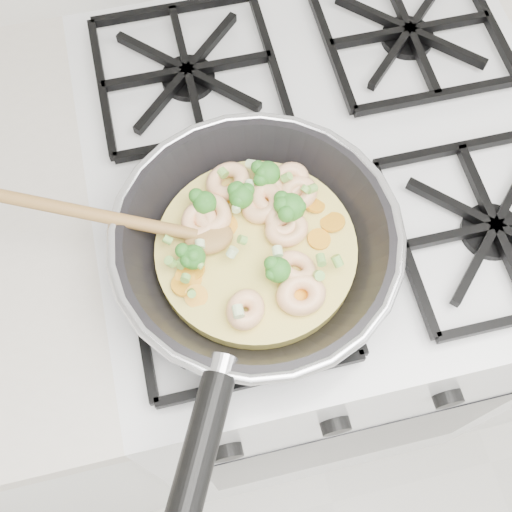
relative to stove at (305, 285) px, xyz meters
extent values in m
cube|color=silver|center=(0.00, 0.00, -0.01)|extent=(0.60, 0.60, 0.90)
cube|color=black|center=(0.00, -0.30, -0.01)|extent=(0.48, 0.00, 0.40)
cube|color=black|center=(0.00, 0.00, 0.45)|extent=(0.56, 0.56, 0.02)
torus|color=silver|center=(-0.12, -0.13, 0.52)|extent=(0.31, 0.31, 0.01)
cylinder|color=black|center=(-0.23, -0.34, 0.52)|extent=(0.11, 0.17, 0.03)
cylinder|color=#E2D262|center=(-0.12, -0.13, 0.48)|extent=(0.22, 0.22, 0.02)
ellipsoid|color=olive|center=(-0.17, -0.11, 0.50)|extent=(0.06, 0.05, 0.02)
cylinder|color=olive|center=(-0.29, -0.07, 0.53)|extent=(0.22, 0.09, 0.06)
torus|color=#F3C390|center=(-0.16, -0.09, 0.50)|extent=(0.05, 0.05, 0.02)
torus|color=#F3C390|center=(-0.09, -0.11, 0.50)|extent=(0.06, 0.06, 0.02)
torus|color=#F3C390|center=(-0.11, -0.08, 0.50)|extent=(0.07, 0.07, 0.02)
torus|color=#F3C390|center=(-0.09, -0.20, 0.50)|extent=(0.05, 0.05, 0.03)
torus|color=#F3C390|center=(-0.10, -0.08, 0.50)|extent=(0.06, 0.06, 0.02)
torus|color=#F3C390|center=(-0.14, -0.05, 0.50)|extent=(0.06, 0.06, 0.02)
torus|color=#F3C390|center=(-0.09, -0.12, 0.50)|extent=(0.05, 0.05, 0.02)
torus|color=#F3C390|center=(-0.15, -0.20, 0.50)|extent=(0.06, 0.06, 0.03)
torus|color=#F3C390|center=(-0.09, -0.17, 0.50)|extent=(0.07, 0.07, 0.03)
torus|color=#F3C390|center=(-0.18, -0.09, 0.50)|extent=(0.06, 0.06, 0.02)
torus|color=#F3C390|center=(-0.07, -0.07, 0.50)|extent=(0.07, 0.07, 0.03)
torus|color=#F3C390|center=(-0.07, -0.08, 0.50)|extent=(0.06, 0.06, 0.03)
ellipsoid|color=#367F29|center=(-0.13, -0.08, 0.51)|extent=(0.03, 0.03, 0.03)
ellipsoid|color=#367F29|center=(-0.11, -0.17, 0.51)|extent=(0.03, 0.03, 0.03)
ellipsoid|color=#367F29|center=(-0.17, -0.08, 0.51)|extent=(0.03, 0.03, 0.03)
ellipsoid|color=#367F29|center=(-0.19, -0.13, 0.51)|extent=(0.03, 0.03, 0.03)
ellipsoid|color=#367F29|center=(-0.09, -0.06, 0.51)|extent=(0.04, 0.04, 0.03)
ellipsoid|color=#367F29|center=(-0.08, -0.10, 0.51)|extent=(0.04, 0.04, 0.03)
cylinder|color=orange|center=(-0.14, -0.06, 0.50)|extent=(0.03, 0.03, 0.01)
cylinder|color=orange|center=(-0.20, -0.15, 0.50)|extent=(0.03, 0.03, 0.00)
cylinder|color=orange|center=(-0.21, -0.16, 0.50)|extent=(0.04, 0.04, 0.01)
cylinder|color=orange|center=(-0.15, -0.10, 0.50)|extent=(0.04, 0.04, 0.01)
cylinder|color=orange|center=(-0.20, -0.17, 0.50)|extent=(0.03, 0.03, 0.01)
cylinder|color=orange|center=(-0.05, -0.09, 0.50)|extent=(0.03, 0.03, 0.01)
cylinder|color=orange|center=(-0.06, -0.14, 0.50)|extent=(0.03, 0.03, 0.01)
cylinder|color=orange|center=(-0.08, -0.18, 0.50)|extent=(0.03, 0.03, 0.01)
cylinder|color=orange|center=(-0.10, -0.09, 0.50)|extent=(0.04, 0.04, 0.01)
cylinder|color=orange|center=(-0.11, -0.09, 0.50)|extent=(0.04, 0.04, 0.01)
cylinder|color=orange|center=(-0.19, -0.14, 0.50)|extent=(0.04, 0.04, 0.01)
cylinder|color=orange|center=(-0.04, -0.12, 0.50)|extent=(0.03, 0.03, 0.01)
cylinder|color=orange|center=(-0.09, -0.19, 0.50)|extent=(0.04, 0.04, 0.01)
cylinder|color=#77B247|center=(-0.21, -0.11, 0.51)|extent=(0.01, 0.01, 0.01)
cylinder|color=#77B247|center=(-0.20, -0.17, 0.51)|extent=(0.01, 0.01, 0.01)
cylinder|color=#77B247|center=(-0.20, -0.16, 0.51)|extent=(0.01, 0.01, 0.01)
cylinder|color=beige|center=(-0.16, -0.20, 0.52)|extent=(0.01, 0.01, 0.01)
cylinder|color=#77B247|center=(-0.08, -0.09, 0.51)|extent=(0.01, 0.01, 0.01)
cylinder|color=#77B247|center=(-0.08, -0.07, 0.52)|extent=(0.01, 0.01, 0.01)
cylinder|color=beige|center=(-0.15, -0.14, 0.51)|extent=(0.01, 0.01, 0.01)
cylinder|color=beige|center=(-0.14, -0.09, 0.51)|extent=(0.01, 0.01, 0.01)
cylinder|color=#77B247|center=(-0.07, -0.18, 0.51)|extent=(0.01, 0.01, 0.01)
cylinder|color=#77B247|center=(-0.12, -0.08, 0.52)|extent=(0.01, 0.01, 0.01)
cylinder|color=#77B247|center=(-0.05, -0.08, 0.51)|extent=(0.01, 0.01, 0.01)
cylinder|color=#77B247|center=(-0.19, -0.14, 0.51)|extent=(0.01, 0.01, 0.01)
cylinder|color=#77B247|center=(-0.22, -0.13, 0.51)|extent=(0.01, 0.01, 0.01)
cylinder|color=#77B247|center=(-0.14, -0.04, 0.51)|extent=(0.01, 0.01, 0.01)
cylinder|color=#77B247|center=(-0.21, -0.14, 0.51)|extent=(0.01, 0.01, 0.01)
cylinder|color=beige|center=(-0.18, -0.12, 0.51)|extent=(0.01, 0.01, 0.01)
cylinder|color=beige|center=(-0.12, -0.06, 0.51)|extent=(0.01, 0.01, 0.01)
cylinder|color=beige|center=(-0.11, -0.15, 0.52)|extent=(0.01, 0.01, 0.01)
cylinder|color=#77B247|center=(-0.06, -0.09, 0.52)|extent=(0.01, 0.01, 0.01)
cylinder|color=beige|center=(-0.11, -0.04, 0.51)|extent=(0.01, 0.01, 0.01)
cylinder|color=#77B247|center=(-0.05, -0.17, 0.51)|extent=(0.01, 0.01, 0.01)
cylinder|color=#77B247|center=(-0.07, -0.17, 0.52)|extent=(0.01, 0.01, 0.01)
cylinder|color=#77B247|center=(-0.14, -0.13, 0.52)|extent=(0.01, 0.01, 0.01)
camera|label=1|loc=(-0.19, -0.41, 1.10)|focal=44.38mm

